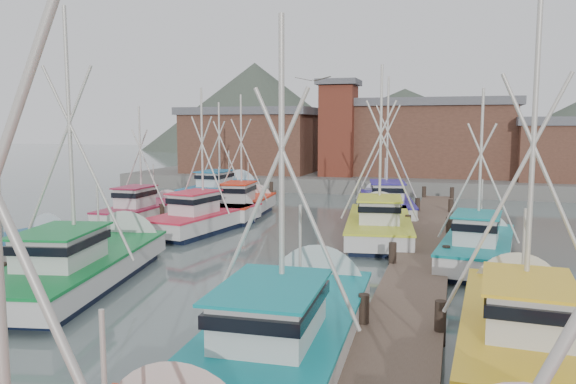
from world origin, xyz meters
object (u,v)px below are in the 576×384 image
(lookout_tower, at_px, (338,127))
(boat_8, at_px, (210,217))
(boat_4, at_px, (86,263))
(boat_12, at_px, (245,205))

(lookout_tower, bearing_deg, boat_8, -96.92)
(boat_4, bearing_deg, boat_12, 78.66)
(lookout_tower, xyz_separation_m, boat_8, (-2.63, -21.68, -4.87))
(boat_4, bearing_deg, lookout_tower, 74.26)
(lookout_tower, xyz_separation_m, boat_12, (-2.56, -16.64, -4.87))
(lookout_tower, height_order, boat_12, lookout_tower)
(boat_4, distance_m, boat_12, 15.87)
(lookout_tower, distance_m, boat_8, 22.37)
(lookout_tower, distance_m, boat_4, 32.97)
(boat_8, distance_m, boat_12, 5.04)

